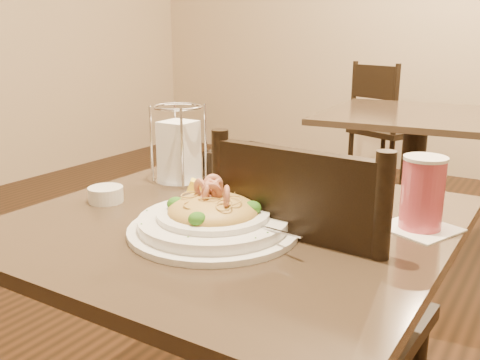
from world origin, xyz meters
The scene contains 10 objects.
main_table centered at (0.00, 0.00, 0.50)m, with size 0.90×0.90×0.73m.
background_table centered at (-0.06, 1.81, 0.50)m, with size 0.97×0.97×0.73m.
dining_chair_near centered at (0.17, 0.09, 0.50)m, with size 0.44×0.44×0.93m.
dining_chair_far centered at (-0.50, 2.74, 0.50)m, with size 0.55×0.55×0.93m.
pasta_bowl centered at (0.01, -0.11, 0.76)m, with size 0.39×0.35×0.11m.
drink_glass centered at (0.37, 0.14, 0.81)m, with size 0.18×0.18×0.15m.
bread_basket centered at (-0.12, 0.33, 0.75)m, with size 0.29×0.25×0.07m.
napkin_caddy centered at (-0.28, 0.16, 0.82)m, with size 0.13×0.13×0.21m.
side_plate centered at (0.12, 0.21, 0.74)m, with size 0.16×0.16×0.01m, color white.
butter_ramekin centered at (-0.32, -0.07, 0.75)m, with size 0.08×0.08×0.04m, color white.
Camera 1 is at (0.60, -0.94, 1.13)m, focal length 40.00 mm.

